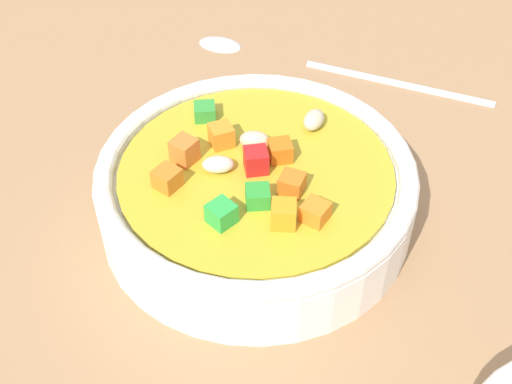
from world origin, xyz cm
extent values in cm
cube|color=#9E754F|center=(0.00, 0.00, -1.00)|extent=(140.00, 140.00, 2.00)
cylinder|color=white|center=(0.00, 0.00, 1.79)|extent=(18.83, 18.83, 3.59)
torus|color=white|center=(0.00, 0.00, 3.93)|extent=(18.85, 18.85, 1.15)
cylinder|color=gold|center=(0.00, 0.00, 3.79)|extent=(16.14, 16.14, 0.40)
ellipsoid|color=beige|center=(3.86, -3.72, 4.52)|extent=(2.18, 1.87, 1.06)
cube|color=orange|center=(-4.34, -1.31, 4.68)|extent=(1.44, 1.44, 1.38)
cube|color=green|center=(5.02, 3.06, 4.46)|extent=(1.40, 1.40, 0.94)
cube|color=green|center=(-4.09, 1.98, 4.58)|extent=(1.86, 1.86, 1.19)
ellipsoid|color=beige|center=(1.95, 0.03, 4.56)|extent=(1.53, 2.05, 1.15)
cube|color=green|center=(-2.75, -0.33, 4.49)|extent=(1.37, 1.37, 1.00)
cube|color=orange|center=(0.95, -1.45, 4.56)|extent=(1.50, 1.50, 1.15)
cube|color=orange|center=(0.96, 4.15, 4.74)|extent=(1.85, 1.85, 1.50)
cube|color=orange|center=(-1.83, -1.93, 4.52)|extent=(1.74, 1.74, 1.07)
cube|color=red|center=(0.01, 0.30, 4.68)|extent=(1.48, 1.48, 1.39)
ellipsoid|color=beige|center=(-0.45, 2.19, 4.44)|extent=(1.19, 1.85, 0.90)
cube|color=orange|center=(2.38, 2.00, 4.65)|extent=(1.68, 1.68, 1.32)
cube|color=orange|center=(-1.22, 5.03, 4.58)|extent=(1.85, 1.85, 1.18)
cube|color=orange|center=(-4.10, -3.01, 4.53)|extent=(1.84, 1.84, 1.08)
cylinder|color=silver|center=(13.88, -11.54, 0.32)|extent=(6.62, 13.77, 0.63)
ellipsoid|color=silver|center=(20.07, 2.31, 0.38)|extent=(3.58, 4.31, 0.75)
camera|label=1|loc=(-28.57, 1.02, 29.85)|focal=46.50mm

